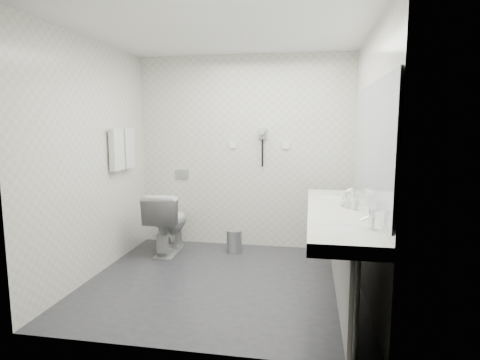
# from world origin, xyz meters

# --- Properties ---
(floor) EXTENTS (2.80, 2.80, 0.00)m
(floor) POSITION_xyz_m (0.00, 0.00, 0.00)
(floor) COLOR #29292E
(floor) RESTS_ON ground
(ceiling) EXTENTS (2.80, 2.80, 0.00)m
(ceiling) POSITION_xyz_m (0.00, 0.00, 2.50)
(ceiling) COLOR white
(ceiling) RESTS_ON wall_back
(wall_back) EXTENTS (2.80, 0.00, 2.80)m
(wall_back) POSITION_xyz_m (0.00, 1.30, 1.25)
(wall_back) COLOR silver
(wall_back) RESTS_ON floor
(wall_front) EXTENTS (2.80, 0.00, 2.80)m
(wall_front) POSITION_xyz_m (0.00, -1.30, 1.25)
(wall_front) COLOR silver
(wall_front) RESTS_ON floor
(wall_left) EXTENTS (0.00, 2.60, 2.60)m
(wall_left) POSITION_xyz_m (-1.40, 0.00, 1.25)
(wall_left) COLOR silver
(wall_left) RESTS_ON floor
(wall_right) EXTENTS (0.00, 2.60, 2.60)m
(wall_right) POSITION_xyz_m (1.40, 0.00, 1.25)
(wall_right) COLOR silver
(wall_right) RESTS_ON floor
(vanity_counter) EXTENTS (0.55, 2.20, 0.10)m
(vanity_counter) POSITION_xyz_m (1.12, -0.20, 0.80)
(vanity_counter) COLOR white
(vanity_counter) RESTS_ON floor
(vanity_panel) EXTENTS (0.03, 2.15, 0.75)m
(vanity_panel) POSITION_xyz_m (1.15, -0.20, 0.38)
(vanity_panel) COLOR gray
(vanity_panel) RESTS_ON floor
(vanity_post_near) EXTENTS (0.06, 0.06, 0.75)m
(vanity_post_near) POSITION_xyz_m (1.18, -1.24, 0.38)
(vanity_post_near) COLOR silver
(vanity_post_near) RESTS_ON floor
(vanity_post_far) EXTENTS (0.06, 0.06, 0.75)m
(vanity_post_far) POSITION_xyz_m (1.18, 0.84, 0.38)
(vanity_post_far) COLOR silver
(vanity_post_far) RESTS_ON floor
(mirror) EXTENTS (0.02, 2.20, 1.05)m
(mirror) POSITION_xyz_m (1.39, -0.20, 1.45)
(mirror) COLOR #B2BCC6
(mirror) RESTS_ON wall_right
(basin_near) EXTENTS (0.40, 0.31, 0.05)m
(basin_near) POSITION_xyz_m (1.12, -0.85, 0.83)
(basin_near) COLOR white
(basin_near) RESTS_ON vanity_counter
(basin_far) EXTENTS (0.40, 0.31, 0.05)m
(basin_far) POSITION_xyz_m (1.12, 0.45, 0.83)
(basin_far) COLOR white
(basin_far) RESTS_ON vanity_counter
(faucet_near) EXTENTS (0.04, 0.04, 0.15)m
(faucet_near) POSITION_xyz_m (1.32, -0.85, 0.92)
(faucet_near) COLOR silver
(faucet_near) RESTS_ON vanity_counter
(faucet_far) EXTENTS (0.04, 0.04, 0.15)m
(faucet_far) POSITION_xyz_m (1.32, 0.45, 0.92)
(faucet_far) COLOR silver
(faucet_far) RESTS_ON vanity_counter
(soap_bottle_a) EXTENTS (0.05, 0.05, 0.11)m
(soap_bottle_a) POSITION_xyz_m (1.22, -0.11, 0.90)
(soap_bottle_a) COLOR white
(soap_bottle_a) RESTS_ON vanity_counter
(soap_bottle_b) EXTENTS (0.08, 0.08, 0.09)m
(soap_bottle_b) POSITION_xyz_m (1.18, -0.04, 0.90)
(soap_bottle_b) COLOR white
(soap_bottle_b) RESTS_ON vanity_counter
(soap_bottle_c) EXTENTS (0.06, 0.06, 0.14)m
(soap_bottle_c) POSITION_xyz_m (1.27, -0.19, 0.92)
(soap_bottle_c) COLOR white
(soap_bottle_c) RESTS_ON vanity_counter
(glass_left) EXTENTS (0.06, 0.06, 0.10)m
(glass_left) POSITION_xyz_m (1.31, 0.05, 0.90)
(glass_left) COLOR silver
(glass_left) RESTS_ON vanity_counter
(glass_right) EXTENTS (0.06, 0.06, 0.10)m
(glass_right) POSITION_xyz_m (1.24, 0.16, 0.90)
(glass_right) COLOR silver
(glass_right) RESTS_ON vanity_counter
(toilet) EXTENTS (0.47, 0.78, 0.78)m
(toilet) POSITION_xyz_m (-0.90, 0.83, 0.39)
(toilet) COLOR white
(toilet) RESTS_ON floor
(flush_plate) EXTENTS (0.18, 0.02, 0.12)m
(flush_plate) POSITION_xyz_m (-0.85, 1.29, 0.95)
(flush_plate) COLOR #B2B5BA
(flush_plate) RESTS_ON wall_back
(pedal_bin) EXTENTS (0.24, 0.24, 0.28)m
(pedal_bin) POSITION_xyz_m (-0.06, 0.95, 0.14)
(pedal_bin) COLOR #B2B5BA
(pedal_bin) RESTS_ON floor
(bin_lid) EXTENTS (0.20, 0.20, 0.02)m
(bin_lid) POSITION_xyz_m (-0.06, 0.95, 0.28)
(bin_lid) COLOR #B2B5BA
(bin_lid) RESTS_ON pedal_bin
(towel_rail) EXTENTS (0.02, 0.62, 0.02)m
(towel_rail) POSITION_xyz_m (-1.35, 0.55, 1.55)
(towel_rail) COLOR silver
(towel_rail) RESTS_ON wall_left
(towel_near) EXTENTS (0.07, 0.24, 0.48)m
(towel_near) POSITION_xyz_m (-1.34, 0.41, 1.33)
(towel_near) COLOR silver
(towel_near) RESTS_ON towel_rail
(towel_far) EXTENTS (0.07, 0.24, 0.48)m
(towel_far) POSITION_xyz_m (-1.34, 0.69, 1.33)
(towel_far) COLOR silver
(towel_far) RESTS_ON towel_rail
(dryer_cradle) EXTENTS (0.10, 0.04, 0.14)m
(dryer_cradle) POSITION_xyz_m (0.25, 1.27, 1.50)
(dryer_cradle) COLOR #999A9F
(dryer_cradle) RESTS_ON wall_back
(dryer_barrel) EXTENTS (0.08, 0.14, 0.08)m
(dryer_barrel) POSITION_xyz_m (0.25, 1.20, 1.53)
(dryer_barrel) COLOR #999A9F
(dryer_barrel) RESTS_ON dryer_cradle
(dryer_cord) EXTENTS (0.02, 0.02, 0.35)m
(dryer_cord) POSITION_xyz_m (0.25, 1.26, 1.25)
(dryer_cord) COLOR black
(dryer_cord) RESTS_ON dryer_cradle
(switch_plate_a) EXTENTS (0.09, 0.02, 0.09)m
(switch_plate_a) POSITION_xyz_m (-0.15, 1.29, 1.35)
(switch_plate_a) COLOR white
(switch_plate_a) RESTS_ON wall_back
(switch_plate_b) EXTENTS (0.09, 0.02, 0.09)m
(switch_plate_b) POSITION_xyz_m (0.55, 1.29, 1.35)
(switch_plate_b) COLOR white
(switch_plate_b) RESTS_ON wall_back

